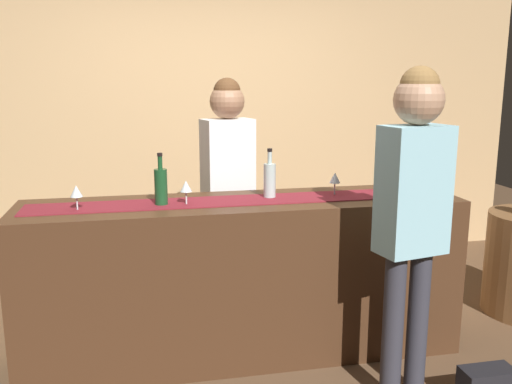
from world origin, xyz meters
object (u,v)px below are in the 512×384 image
at_px(wine_bottle_clear, 270,180).
at_px(wine_bottle_green, 161,186).
at_px(wine_bottle_amber, 415,176).
at_px(wine_glass_far_end, 335,179).
at_px(bartender, 228,173).
at_px(wine_glass_mid_counter, 76,192).
at_px(wine_glass_near_customer, 186,187).
at_px(customer_sipping, 413,200).

height_order(wine_bottle_clear, wine_bottle_green, same).
distance_m(wine_bottle_amber, wine_bottle_clear, 0.93).
bearing_deg(wine_bottle_amber, wine_glass_far_end, 174.89).
relative_size(wine_bottle_amber, bartender, 0.18).
height_order(wine_bottle_amber, wine_glass_mid_counter, wine_bottle_amber).
xyz_separation_m(wine_bottle_amber, wine_bottle_clear, (-0.93, 0.06, 0.00)).
height_order(wine_bottle_clear, wine_glass_mid_counter, wine_bottle_clear).
bearing_deg(wine_glass_near_customer, wine_bottle_green, 169.38).
height_order(wine_glass_mid_counter, bartender, bartender).
distance_m(wine_bottle_amber, wine_glass_far_end, 0.52).
relative_size(wine_bottle_green, wine_glass_far_end, 2.10).
relative_size(wine_bottle_clear, wine_glass_mid_counter, 2.10).
distance_m(wine_bottle_green, bartender, 0.77).
xyz_separation_m(wine_bottle_green, wine_glass_near_customer, (0.14, -0.03, -0.01)).
distance_m(wine_glass_far_end, customer_sipping, 0.72).
height_order(wine_bottle_green, customer_sipping, customer_sipping).
distance_m(wine_bottle_clear, wine_bottle_green, 0.66).
bearing_deg(bartender, wine_bottle_clear, 93.80).
relative_size(wine_glass_mid_counter, bartender, 0.09).
relative_size(wine_glass_near_customer, customer_sipping, 0.08).
distance_m(wine_bottle_green, wine_glass_near_customer, 0.14).
relative_size(wine_glass_mid_counter, wine_glass_far_end, 1.00).
xyz_separation_m(wine_glass_mid_counter, bartender, (0.94, 0.64, -0.03)).
height_order(wine_glass_near_customer, bartender, bartender).
distance_m(wine_glass_mid_counter, wine_glass_far_end, 1.53).
xyz_separation_m(wine_bottle_clear, wine_glass_near_customer, (-0.51, -0.09, -0.01)).
bearing_deg(wine_bottle_clear, wine_glass_far_end, -1.52).
bearing_deg(wine_glass_near_customer, wine_glass_mid_counter, -178.55).
xyz_separation_m(wine_glass_mid_counter, customer_sipping, (1.68, -0.61, 0.01)).
bearing_deg(wine_bottle_green, wine_glass_mid_counter, -174.83).
height_order(wine_bottle_clear, customer_sipping, customer_sipping).
bearing_deg(wine_glass_near_customer, bartender, 61.19).
bearing_deg(wine_glass_mid_counter, wine_bottle_clear, 5.32).
bearing_deg(wine_bottle_amber, wine_bottle_clear, 176.48).
distance_m(wine_bottle_amber, wine_glass_near_customer, 1.44).
distance_m(wine_bottle_amber, wine_glass_mid_counter, 2.04).
distance_m(wine_bottle_amber, wine_bottle_green, 1.58).
xyz_separation_m(wine_bottle_amber, customer_sipping, (-0.36, -0.66, 0.00)).
height_order(wine_glass_mid_counter, wine_glass_far_end, same).
xyz_separation_m(wine_glass_near_customer, wine_glass_mid_counter, (-0.60, -0.02, 0.00)).
xyz_separation_m(wine_bottle_amber, bartender, (-1.10, 0.59, -0.04)).
distance_m(wine_glass_mid_counter, bartender, 1.14).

